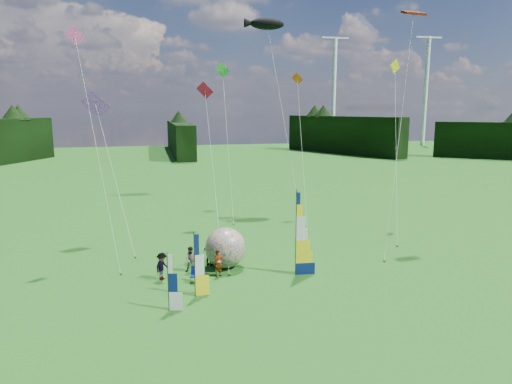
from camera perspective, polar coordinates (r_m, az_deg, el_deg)
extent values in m
plane|color=#306C25|center=(26.30, 4.24, -13.35)|extent=(220.00, 220.00, 0.00)
sphere|color=#0C2F97|center=(30.89, -3.85, -6.97)|extent=(3.03, 3.03, 2.73)
imported|color=#66594C|center=(29.44, -4.70, -8.89)|extent=(0.76, 0.68, 1.74)
imported|color=#66594C|center=(30.43, -8.10, -8.34)|extent=(0.90, 0.59, 1.71)
imported|color=#66594C|center=(29.40, -11.67, -9.09)|extent=(1.00, 1.17, 1.75)
imported|color=#66594C|center=(31.45, -5.85, -7.63)|extent=(1.05, 0.98, 1.75)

